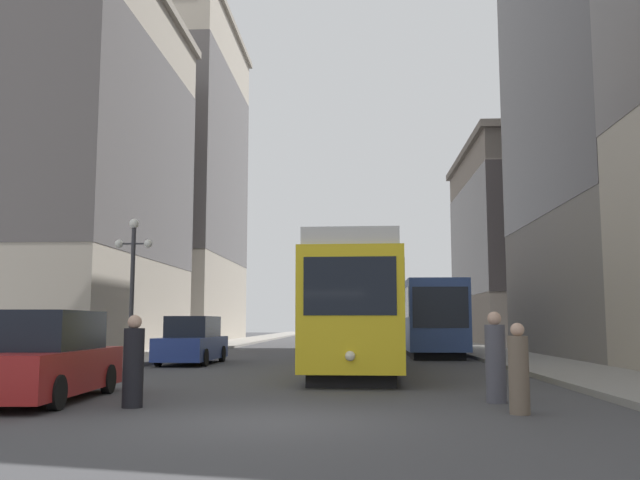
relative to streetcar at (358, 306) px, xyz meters
name	(u,v)px	position (x,y,z in m)	size (l,w,h in m)	color
ground_plane	(275,422)	(-1.34, -11.40, -2.10)	(200.00, 200.00, 0.00)	#424244
sidewalk_left	(232,343)	(-9.34, 28.60, -2.03)	(3.33, 120.00, 0.15)	gray
sidewalk_right	(449,343)	(6.67, 28.60, -2.03)	(3.33, 120.00, 0.15)	gray
streetcar	(358,306)	(0.00, 0.00, 0.00)	(2.99, 12.76, 3.89)	black
transit_bus	(427,315)	(3.47, 12.04, -0.15)	(2.66, 11.67, 3.45)	black
parked_car_left_near	(45,359)	(-6.38, -8.74, -1.26)	(2.07, 4.94, 1.82)	black
parked_car_left_mid	(192,342)	(-6.38, 3.90, -1.26)	(1.95, 4.87, 1.82)	black
pedestrian_crossing_near	(133,364)	(-4.22, -9.72, -1.30)	(0.39, 0.39, 1.72)	black
pedestrian_crossing_far	(496,360)	(2.72, -8.59, -1.26)	(0.40, 0.40, 1.80)	#4C4C56
pedestrian_on_sidewalk	(519,371)	(2.78, -10.31, -1.37)	(0.35, 0.35, 1.57)	#6B5B4C
lamp_post_left_near	(133,267)	(-8.28, 2.28, 1.52)	(1.41, 0.36, 5.26)	#333338
building_left_corner	(145,174)	(-18.64, 35.93, 12.46)	(15.86, 19.43, 28.26)	#A89E8E
building_left_midblock	(62,162)	(-16.32, 13.90, 8.30)	(11.22, 17.76, 20.23)	#A89E8E
building_right_corner	(549,243)	(14.51, 29.81, 5.42)	(12.95, 17.43, 14.69)	slate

